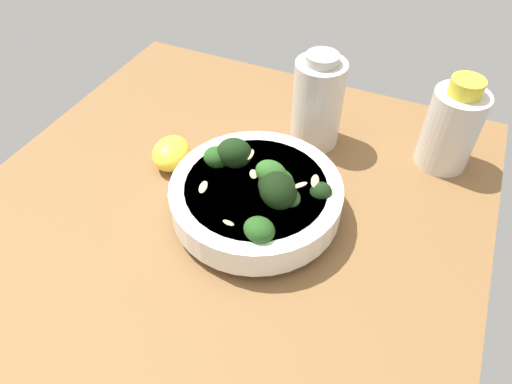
# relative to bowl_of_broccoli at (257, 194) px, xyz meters

# --- Properties ---
(ground_plane) EXTENTS (0.67, 0.67, 0.03)m
(ground_plane) POSITION_rel_bowl_of_broccoli_xyz_m (-0.04, 0.01, -0.05)
(ground_plane) COLOR brown
(bowl_of_broccoli) EXTENTS (0.22, 0.22, 0.10)m
(bowl_of_broccoli) POSITION_rel_bowl_of_broccoli_xyz_m (0.00, 0.00, 0.00)
(bowl_of_broccoli) COLOR white
(bowl_of_broccoli) RESTS_ON ground_plane
(lemon_wedge) EXTENTS (0.07, 0.07, 0.04)m
(lemon_wedge) POSITION_rel_bowl_of_broccoli_xyz_m (-0.15, 0.04, -0.02)
(lemon_wedge) COLOR yellow
(lemon_wedge) RESTS_ON ground_plane
(bottle_tall) EXTENTS (0.07, 0.07, 0.14)m
(bottle_tall) POSITION_rel_bowl_of_broccoli_xyz_m (0.20, 0.21, 0.03)
(bottle_tall) COLOR beige
(bottle_tall) RESTS_ON ground_plane
(bottle_short) EXTENTS (0.07, 0.07, 0.14)m
(bottle_short) POSITION_rel_bowl_of_broccoli_xyz_m (0.02, 0.18, 0.03)
(bottle_short) COLOR beige
(bottle_short) RESTS_ON ground_plane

